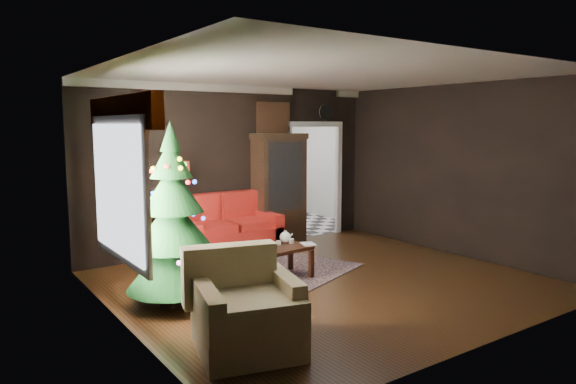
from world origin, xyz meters
TOP-DOWN VIEW (x-y plane):
  - floor at (0.00, 0.00)m, footprint 5.50×5.50m
  - ceiling at (0.00, 0.00)m, footprint 5.50×5.50m
  - wall_back at (0.00, 2.50)m, footprint 5.50×0.00m
  - wall_front at (0.00, -2.50)m, footprint 5.50×0.00m
  - wall_left at (-2.75, 0.00)m, footprint 0.00×5.50m
  - wall_right at (2.75, 0.00)m, footprint 0.00×5.50m
  - doorway at (1.70, 2.50)m, footprint 1.10×0.10m
  - left_window at (-2.71, 0.20)m, footprint 0.05×1.60m
  - valance at (-2.63, 0.20)m, footprint 0.12×2.10m
  - kitchen_floor at (1.70, 4.00)m, footprint 3.00×3.00m
  - kitchen_window at (1.70, 5.45)m, footprint 0.70×0.06m
  - rug at (-0.35, 0.73)m, footprint 2.80×2.43m
  - loveseat at (-0.40, 2.05)m, footprint 1.70×0.90m
  - curio_cabinet at (0.75, 2.27)m, footprint 0.90×0.45m
  - floor_lamp at (-1.22, 1.96)m, footprint 0.28×0.28m
  - christmas_tree at (-2.06, 0.30)m, footprint 1.47×1.47m
  - armchair at (-1.98, -1.29)m, footprint 1.20×1.20m
  - coffee_table at (-0.49, 0.51)m, footprint 1.03×0.68m
  - teapot at (-0.21, 0.67)m, footprint 0.20×0.20m
  - cup_a at (-0.37, 0.61)m, footprint 0.08×0.08m
  - cup_b at (-0.16, 0.58)m, footprint 0.10×0.10m
  - book at (-0.10, 0.40)m, footprint 0.18×0.07m
  - wall_clock at (1.95, 2.45)m, footprint 0.32×0.32m
  - painting at (0.75, 2.46)m, footprint 0.62×0.05m
  - kitchen_counter at (1.70, 5.20)m, footprint 1.80×0.60m
  - kitchen_table at (1.40, 3.70)m, footprint 0.70×0.70m

SIDE VIEW (x-z plane):
  - floor at x=0.00m, z-range 0.00..0.00m
  - kitchen_floor at x=1.70m, z-range 0.00..0.00m
  - rug at x=-0.35m, z-range 0.00..0.01m
  - coffee_table at x=-0.49m, z-range 0.01..0.45m
  - kitchen_table at x=1.40m, z-range 0.00..0.75m
  - kitchen_counter at x=1.70m, z-range 0.00..0.90m
  - armchair at x=-1.98m, z-range -0.04..0.96m
  - cup_a at x=-0.37m, z-range 0.45..0.51m
  - cup_b at x=-0.16m, z-range 0.45..0.52m
  - loveseat at x=-0.40m, z-range 0.00..1.00m
  - teapot at x=-0.21m, z-range 0.45..0.62m
  - book at x=-0.10m, z-range 0.45..0.70m
  - floor_lamp at x=-1.22m, z-range 0.07..1.59m
  - curio_cabinet at x=0.75m, z-range 0.00..1.90m
  - doorway at x=1.70m, z-range 0.00..2.10m
  - christmas_tree at x=-2.06m, z-range -0.02..2.12m
  - wall_back at x=0.00m, z-range -1.35..4.15m
  - wall_front at x=0.00m, z-range -1.35..4.15m
  - wall_left at x=-2.75m, z-range -1.35..4.15m
  - wall_right at x=2.75m, z-range -1.35..4.15m
  - left_window at x=-2.71m, z-range 0.75..2.15m
  - kitchen_window at x=1.70m, z-range 1.35..2.05m
  - painting at x=0.75m, z-range 1.99..2.51m
  - valance at x=-2.63m, z-range 2.10..2.44m
  - wall_clock at x=1.95m, z-range 2.35..2.41m
  - ceiling at x=0.00m, z-range 2.80..2.80m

